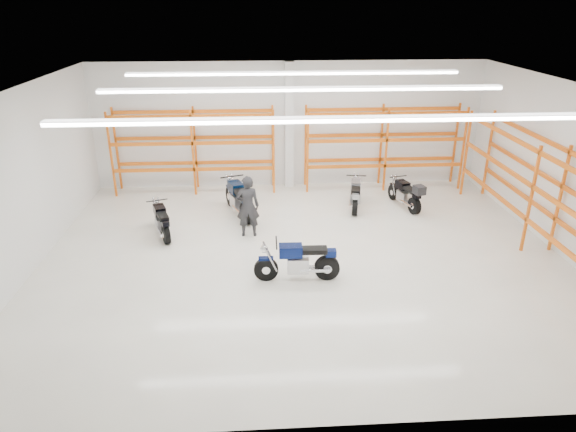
{
  "coord_description": "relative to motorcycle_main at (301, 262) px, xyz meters",
  "views": [
    {
      "loc": [
        -1.2,
        -12.33,
        6.43
      ],
      "look_at": [
        -0.39,
        0.5,
        1.0
      ],
      "focal_mm": 32.0,
      "sensor_mm": 36.0,
      "label": 1
    }
  ],
  "objects": [
    {
      "name": "motorcycle_back_d",
      "position": [
        3.91,
        4.49,
        0.0
      ],
      "size": [
        0.85,
        1.97,
        1.03
      ],
      "color": "black",
      "rests_on": "ground"
    },
    {
      "name": "motorcycle_main",
      "position": [
        0.0,
        0.0,
        0.0
      ],
      "size": [
        2.13,
        0.71,
        1.04
      ],
      "color": "black",
      "rests_on": "ground"
    },
    {
      "name": "pallet_racking_back_left",
      "position": [
        -3.22,
        6.68,
        1.3
      ],
      "size": [
        5.67,
        0.87,
        3.0
      ],
      "color": "#D7510D",
      "rests_on": "ground"
    },
    {
      "name": "ground",
      "position": [
        0.18,
        1.2,
        -0.49
      ],
      "size": [
        14.0,
        14.0,
        0.0
      ],
      "primitive_type": "plane",
      "color": "beige",
      "rests_on": "ground"
    },
    {
      "name": "room_shell",
      "position": [
        0.18,
        1.23,
        2.79
      ],
      "size": [
        14.02,
        12.02,
        4.51
      ],
      "color": "white",
      "rests_on": "ground"
    },
    {
      "name": "motorcycle_back_c",
      "position": [
        2.22,
        4.62,
        -0.03
      ],
      "size": [
        0.76,
        1.98,
        0.98
      ],
      "color": "black",
      "rests_on": "ground"
    },
    {
      "name": "motorcycle_back_b",
      "position": [
        -1.63,
        4.23,
        0.05
      ],
      "size": [
        1.03,
        2.26,
        1.15
      ],
      "color": "black",
      "rests_on": "ground"
    },
    {
      "name": "structural_column",
      "position": [
        0.18,
        7.02,
        1.76
      ],
      "size": [
        0.32,
        0.32,
        4.5
      ],
      "primitive_type": "cube",
      "color": "white",
      "rests_on": "ground"
    },
    {
      "name": "standing_man",
      "position": [
        -1.31,
        2.7,
        0.43
      ],
      "size": [
        0.67,
        0.44,
        1.84
      ],
      "primitive_type": "imported",
      "rotation": [
        0.0,
        0.0,
        3.14
      ],
      "color": "black",
      "rests_on": "ground"
    },
    {
      "name": "pallet_racking_side",
      "position": [
        6.66,
        1.2,
        1.32
      ],
      "size": [
        0.87,
        9.07,
        3.0
      ],
      "color": "#D7510D",
      "rests_on": "ground"
    },
    {
      "name": "motorcycle_back_a",
      "position": [
        -3.85,
        2.85,
        -0.05
      ],
      "size": [
        0.85,
        1.83,
        0.93
      ],
      "color": "black",
      "rests_on": "ground"
    },
    {
      "name": "pallet_racking_back_right",
      "position": [
        3.58,
        6.68,
        1.3
      ],
      "size": [
        5.67,
        0.87,
        3.0
      ],
      "color": "#D7510D",
      "rests_on": "ground"
    }
  ]
}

